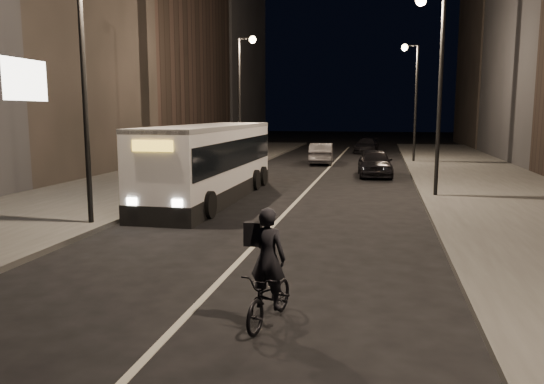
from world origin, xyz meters
The scene contains 13 objects.
ground centered at (0.00, 0.00, 0.00)m, with size 180.00×180.00×0.00m, color black.
sidewalk_right centered at (8.50, 14.00, 0.08)m, with size 7.00×70.00×0.16m, color #393937.
sidewalk_left centered at (-8.50, 14.00, 0.08)m, with size 7.00×70.00×0.16m, color #393937.
building_row_left centered at (-16.00, 28.50, 11.00)m, with size 8.00×61.00×22.00m, color black.
streetlight_right_mid centered at (5.33, 12.00, 5.36)m, with size 1.20×0.44×8.12m.
streetlight_right_far centered at (5.33, 28.00, 5.36)m, with size 1.20×0.44×8.12m.
streetlight_left_near centered at (-5.33, 4.00, 5.36)m, with size 1.20×0.44×8.12m.
streetlight_left_far centered at (-5.33, 22.00, 5.36)m, with size 1.20×0.44×8.12m.
city_bus centered at (-3.60, 10.06, 1.68)m, with size 2.71×11.46×3.08m.
cyclist_on_bicycle centered at (1.52, -2.45, 0.69)m, with size 0.95×1.88×2.06m.
car_near centered at (2.99, 19.48, 0.77)m, with size 1.83×4.54×1.55m, color black.
car_mid centered at (-0.80, 26.22, 0.73)m, with size 1.55×4.45×1.47m, color #38373A.
car_far centered at (2.03, 37.14, 0.67)m, with size 1.86×4.59×1.33m, color black.
Camera 1 is at (3.31, -10.91, 3.60)m, focal length 35.00 mm.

